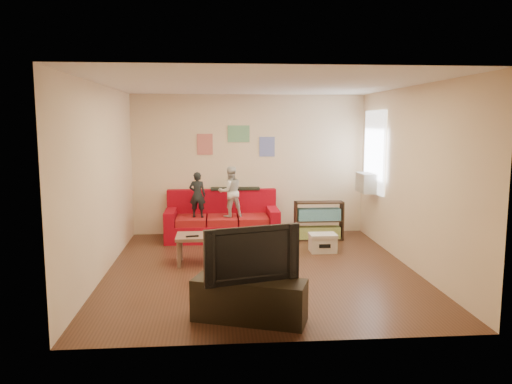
{
  "coord_description": "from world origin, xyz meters",
  "views": [
    {
      "loc": [
        -0.65,
        -7.17,
        2.17
      ],
      "look_at": [
        0.0,
        0.8,
        1.05
      ],
      "focal_mm": 35.0,
      "sensor_mm": 36.0,
      "label": 1
    }
  ],
  "objects": [
    {
      "name": "artwork_right",
      "position": [
        0.35,
        2.48,
        1.7
      ],
      "size": [
        0.3,
        0.01,
        0.38
      ],
      "primitive_type": "cube",
      "color": "#727FCC",
      "rests_on": "room_shell"
    },
    {
      "name": "window",
      "position": [
        2.22,
        1.65,
        1.64
      ],
      "size": [
        0.04,
        1.08,
        1.48
      ],
      "primitive_type": "cube",
      "color": "white",
      "rests_on": "room_shell"
    },
    {
      "name": "remote",
      "position": [
        -1.01,
        0.26,
        0.46
      ],
      "size": [
        0.2,
        0.09,
        0.02
      ],
      "primitive_type": "cube",
      "rotation": [
        0.0,
        0.0,
        0.22
      ],
      "color": "black",
      "rests_on": "coffee_table"
    },
    {
      "name": "coffee_table",
      "position": [
        -0.76,
        0.38,
        0.39
      ],
      "size": [
        1.0,
        0.55,
        0.45
      ],
      "color": "#84614E",
      "rests_on": "ground"
    },
    {
      "name": "artwork_left",
      "position": [
        -0.85,
        2.48,
        1.75
      ],
      "size": [
        0.3,
        0.01,
        0.4
      ],
      "primitive_type": "cube",
      "color": "#D87266",
      "rests_on": "room_shell"
    },
    {
      "name": "game_controller",
      "position": [
        -0.56,
        0.43,
        0.47
      ],
      "size": [
        0.14,
        0.06,
        0.03
      ],
      "primitive_type": "cube",
      "rotation": [
        0.0,
        0.0,
        -0.16
      ],
      "color": "silver",
      "rests_on": "coffee_table"
    },
    {
      "name": "child_a",
      "position": [
        -0.99,
        1.9,
        0.86
      ],
      "size": [
        0.33,
        0.25,
        0.84
      ],
      "primitive_type": "imported",
      "rotation": [
        0.0,
        0.0,
        2.98
      ],
      "color": "black",
      "rests_on": "sofa"
    },
    {
      "name": "tv_stand",
      "position": [
        -0.29,
        -1.93,
        0.23
      ],
      "size": [
        1.31,
        0.8,
        0.47
      ],
      "primitive_type": "cube",
      "rotation": [
        0.0,
        0.0,
        -0.33
      ],
      "color": "black",
      "rests_on": "ground"
    },
    {
      "name": "ac_unit",
      "position": [
        2.1,
        1.65,
        1.08
      ],
      "size": [
        0.28,
        0.55,
        0.35
      ],
      "primitive_type": "cube",
      "color": "#B7B2A3",
      "rests_on": "window"
    },
    {
      "name": "child_b",
      "position": [
        -0.39,
        1.9,
        0.91
      ],
      "size": [
        0.54,
        0.47,
        0.93
      ],
      "primitive_type": "imported",
      "rotation": [
        0.0,
        0.0,
        3.45
      ],
      "color": "silver",
      "rests_on": "sofa"
    },
    {
      "name": "tissue",
      "position": [
        0.65,
        1.16,
        0.05
      ],
      "size": [
        0.12,
        0.12,
        0.11
      ],
      "primitive_type": "sphere",
      "rotation": [
        0.0,
        0.0,
        0.2
      ],
      "color": "beige",
      "rests_on": "ground"
    },
    {
      "name": "television",
      "position": [
        -0.29,
        -1.93,
        0.77
      ],
      "size": [
        1.07,
        0.43,
        0.62
      ],
      "primitive_type": "imported",
      "rotation": [
        0.0,
        0.0,
        0.28
      ],
      "color": "black",
      "rests_on": "tv_stand"
    },
    {
      "name": "room_shell",
      "position": [
        0.0,
        0.0,
        1.35
      ],
      "size": [
        4.52,
        5.02,
        2.72
      ],
      "color": "#512F1F",
      "rests_on": "ground"
    },
    {
      "name": "sofa",
      "position": [
        -0.53,
        2.07,
        0.31
      ],
      "size": [
        2.09,
        0.96,
        0.92
      ],
      "color": "#A50617",
      "rests_on": "ground"
    },
    {
      "name": "bookshelf",
      "position": [
        1.25,
        1.8,
        0.32
      ],
      "size": [
        0.9,
        0.27,
        0.72
      ],
      "color": "#2F1F14",
      "rests_on": "ground"
    },
    {
      "name": "artwork_center",
      "position": [
        -0.2,
        2.48,
        1.95
      ],
      "size": [
        0.42,
        0.01,
        0.32
      ],
      "primitive_type": "cube",
      "color": "#72B27F",
      "rests_on": "room_shell"
    },
    {
      "name": "file_box",
      "position": [
        1.14,
        0.92,
        0.16
      ],
      "size": [
        0.45,
        0.34,
        0.31
      ],
      "color": "beige",
      "rests_on": "ground"
    }
  ]
}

